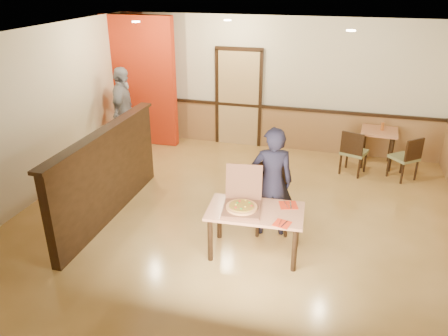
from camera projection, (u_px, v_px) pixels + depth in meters
The scene contains 24 objects.
floor at pixel (235, 226), 6.75m from camera, with size 7.00×7.00×0.00m, color tan.
ceiling at pixel (237, 39), 5.60m from camera, with size 7.00×7.00×0.00m, color black.
wall_back at pixel (276, 85), 9.25m from camera, with size 7.00×7.00×0.00m, color beige.
wall_left at pixel (25, 121), 7.02m from camera, with size 7.00×7.00×0.00m, color beige.
wainscot_back at pixel (274, 128), 9.61m from camera, with size 7.00×0.04×0.90m, color olive.
chair_rail_back at pixel (274, 107), 9.40m from camera, with size 7.00×0.06×0.06m, color black.
back_door at pixel (239, 99), 9.55m from camera, with size 0.90×0.06×2.10m, color tan.
booth_partition at pixel (107, 174), 6.76m from camera, with size 0.20×3.10×1.44m.
red_accent_panel at pixel (140, 82), 9.51m from camera, with size 1.60×0.20×2.78m, color #AB260C.
spot_a at pixel (136, 22), 7.75m from camera, with size 0.14×0.14×0.02m, color beige.
spot_b at pixel (228, 20), 8.00m from camera, with size 0.14×0.14×0.02m, color beige.
spot_c at pixel (351, 30), 6.59m from camera, with size 0.14×0.14×0.02m, color beige.
main_table at pixel (255, 217), 5.87m from camera, with size 1.32×0.81×0.68m.
diner_chair at pixel (271, 194), 6.51m from camera, with size 0.61×0.61×1.02m.
side_chair_left at pixel (353, 151), 8.28m from camera, with size 0.56×0.56×0.89m.
side_chair_right at pixel (407, 157), 8.07m from camera, with size 0.60×0.60×0.85m.
side_table at pixel (378, 139), 8.68m from camera, with size 0.73×0.73×0.73m.
diner at pixel (272, 182), 6.26m from camera, with size 0.61×0.40×1.67m, color black.
passerby at pixel (124, 112), 9.06m from camera, with size 1.09×0.45×1.86m, color gray.
pizza_box at pixel (242, 204), 5.84m from camera, with size 0.57×0.65×0.53m.
pizza at pixel (242, 207), 5.80m from camera, with size 0.42×0.42×0.03m, color #E19B51.
napkin_near at pixel (282, 224), 5.50m from camera, with size 0.24×0.24×0.01m.
napkin_far at pixel (288, 205), 5.94m from camera, with size 0.30×0.30×0.01m.
condiment at pixel (382, 126), 8.59m from camera, with size 0.06×0.06×0.16m, color #964C1B.
Camera 1 is at (1.37, -5.62, 3.59)m, focal length 35.00 mm.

